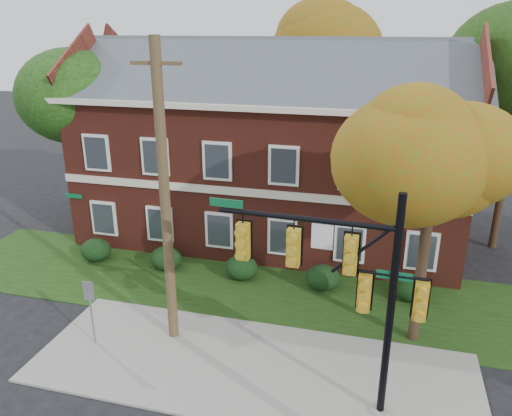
% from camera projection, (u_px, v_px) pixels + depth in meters
% --- Properties ---
extents(ground, '(120.00, 120.00, 0.00)m').
position_uv_depth(ground, '(242.00, 390.00, 14.91)').
color(ground, black).
rests_on(ground, ground).
extents(sidewalk, '(14.00, 5.00, 0.08)m').
position_uv_depth(sidewalk, '(251.00, 368.00, 15.80)').
color(sidewalk, gray).
rests_on(sidewalk, ground).
extents(grass_strip, '(30.00, 6.00, 0.04)m').
position_uv_depth(grass_strip, '(284.00, 292.00, 20.35)').
color(grass_strip, '#193811').
rests_on(grass_strip, ground).
extents(apartment_building, '(18.80, 8.80, 9.74)m').
position_uv_depth(apartment_building, '(271.00, 139.00, 24.53)').
color(apartment_building, maroon).
rests_on(apartment_building, ground).
extents(hedge_far_left, '(1.40, 1.26, 1.05)m').
position_uv_depth(hedge_far_left, '(96.00, 250.00, 22.97)').
color(hedge_far_left, black).
rests_on(hedge_far_left, ground).
extents(hedge_left, '(1.40, 1.26, 1.05)m').
position_uv_depth(hedge_left, '(166.00, 258.00, 22.13)').
color(hedge_left, black).
rests_on(hedge_left, ground).
extents(hedge_center, '(1.40, 1.26, 1.05)m').
position_uv_depth(hedge_center, '(241.00, 268.00, 21.29)').
color(hedge_center, black).
rests_on(hedge_center, ground).
extents(hedge_right, '(1.40, 1.26, 1.05)m').
position_uv_depth(hedge_right, '(323.00, 277.00, 20.45)').
color(hedge_right, black).
rests_on(hedge_right, ground).
extents(hedge_far_right, '(1.40, 1.26, 1.05)m').
position_uv_depth(hedge_far_right, '(412.00, 288.00, 19.61)').
color(hedge_far_right, black).
rests_on(hedge_far_right, ground).
extents(tree_near_right, '(4.50, 4.25, 8.58)m').
position_uv_depth(tree_near_right, '(445.00, 153.00, 14.87)').
color(tree_near_right, black).
rests_on(tree_near_right, ground).
extents(tree_left_rear, '(5.40, 5.10, 8.88)m').
position_uv_depth(tree_left_rear, '(79.00, 100.00, 25.27)').
color(tree_left_rear, black).
rests_on(tree_left_rear, ground).
extents(tree_far_rear, '(6.84, 6.46, 11.52)m').
position_uv_depth(tree_far_rear, '(323.00, 51.00, 30.00)').
color(tree_far_rear, black).
rests_on(tree_far_rear, ground).
extents(traffic_signal, '(5.85, 0.59, 6.52)m').
position_uv_depth(traffic_signal, '(347.00, 279.00, 12.93)').
color(traffic_signal, gray).
rests_on(traffic_signal, ground).
extents(utility_pole, '(1.56, 0.35, 10.01)m').
position_uv_depth(utility_pole, '(165.00, 200.00, 15.72)').
color(utility_pole, brown).
rests_on(utility_pole, ground).
extents(sign_post, '(0.35, 0.09, 2.40)m').
position_uv_depth(sign_post, '(90.00, 303.00, 16.49)').
color(sign_post, slate).
rests_on(sign_post, ground).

